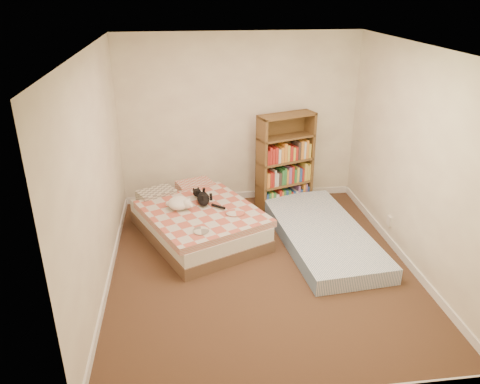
{
  "coord_description": "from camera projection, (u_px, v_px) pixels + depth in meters",
  "views": [
    {
      "loc": [
        -0.84,
        -4.64,
        3.07
      ],
      "look_at": [
        -0.21,
        0.3,
        0.86
      ],
      "focal_mm": 35.0,
      "sensor_mm": 36.0,
      "label": 1
    }
  ],
  "objects": [
    {
      "name": "room",
      "position": [
        263.0,
        173.0,
        5.06
      ],
      "size": [
        3.51,
        4.01,
        2.51
      ],
      "color": "#402D1B",
      "rests_on": "ground"
    },
    {
      "name": "bed",
      "position": [
        198.0,
        220.0,
        6.19
      ],
      "size": [
        1.87,
        2.14,
        0.48
      ],
      "rotation": [
        0.0,
        0.0,
        0.43
      ],
      "color": "brown",
      "rests_on": "room"
    },
    {
      "name": "bookshelf",
      "position": [
        284.0,
        171.0,
        6.95
      ],
      "size": [
        0.93,
        0.55,
        1.41
      ],
      "rotation": [
        0.0,
        0.0,
        0.33
      ],
      "color": "brown",
      "rests_on": "room"
    },
    {
      "name": "floor_mattress",
      "position": [
        322.0,
        234.0,
        6.07
      ],
      "size": [
        1.21,
        2.32,
        0.2
      ],
      "primitive_type": "cube",
      "rotation": [
        0.0,
        0.0,
        0.09
      ],
      "color": "#6B8EB3",
      "rests_on": "room"
    },
    {
      "name": "black_cat",
      "position": [
        203.0,
        198.0,
        6.19
      ],
      "size": [
        0.3,
        0.63,
        0.14
      ],
      "rotation": [
        0.0,
        0.0,
        0.38
      ],
      "color": "black",
      "rests_on": "bed"
    },
    {
      "name": "white_dog",
      "position": [
        179.0,
        203.0,
        5.99
      ],
      "size": [
        0.34,
        0.36,
        0.15
      ],
      "rotation": [
        0.0,
        0.0,
        0.21
      ],
      "color": "white",
      "rests_on": "bed"
    }
  ]
}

